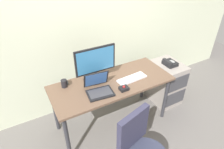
{
  "coord_description": "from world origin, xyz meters",
  "views": [
    {
      "loc": [
        -1.0,
        -1.81,
        2.24
      ],
      "look_at": [
        0.0,
        0.0,
        0.87
      ],
      "focal_mm": 31.23,
      "sensor_mm": 36.0,
      "label": 1
    }
  ],
  "objects_px": {
    "trackball_mouse": "(124,88)",
    "coffee_mug": "(64,83)",
    "keyboard": "(132,78)",
    "monitor_main": "(96,62)",
    "desk_phone": "(170,63)",
    "laptop": "(99,88)",
    "file_cabinet": "(166,83)"
  },
  "relations": [
    {
      "from": "monitor_main",
      "to": "desk_phone",
      "type": "bearing_deg",
      "value": -4.85
    },
    {
      "from": "desk_phone",
      "to": "trackball_mouse",
      "type": "height_order",
      "value": "trackball_mouse"
    },
    {
      "from": "trackball_mouse",
      "to": "coffee_mug",
      "type": "relative_size",
      "value": 1.1
    },
    {
      "from": "desk_phone",
      "to": "monitor_main",
      "type": "bearing_deg",
      "value": 175.15
    },
    {
      "from": "laptop",
      "to": "trackball_mouse",
      "type": "height_order",
      "value": "laptop"
    },
    {
      "from": "laptop",
      "to": "coffee_mug",
      "type": "relative_size",
      "value": 3.41
    },
    {
      "from": "laptop",
      "to": "desk_phone",
      "type": "bearing_deg",
      "value": 5.37
    },
    {
      "from": "keyboard",
      "to": "laptop",
      "type": "bearing_deg",
      "value": -177.62
    },
    {
      "from": "file_cabinet",
      "to": "monitor_main",
      "type": "relative_size",
      "value": 1.3
    },
    {
      "from": "coffee_mug",
      "to": "monitor_main",
      "type": "bearing_deg",
      "value": -10.49
    },
    {
      "from": "trackball_mouse",
      "to": "keyboard",
      "type": "bearing_deg",
      "value": 33.34
    },
    {
      "from": "keyboard",
      "to": "trackball_mouse",
      "type": "distance_m",
      "value": 0.26
    },
    {
      "from": "monitor_main",
      "to": "trackball_mouse",
      "type": "relative_size",
      "value": 4.86
    },
    {
      "from": "desk_phone",
      "to": "keyboard",
      "type": "xyz_separation_m",
      "value": [
        -0.76,
        -0.1,
        0.03
      ]
    },
    {
      "from": "monitor_main",
      "to": "coffee_mug",
      "type": "height_order",
      "value": "monitor_main"
    },
    {
      "from": "file_cabinet",
      "to": "laptop",
      "type": "distance_m",
      "value": 1.36
    },
    {
      "from": "laptop",
      "to": "keyboard",
      "type": "bearing_deg",
      "value": 2.38
    },
    {
      "from": "trackball_mouse",
      "to": "desk_phone",
      "type": "bearing_deg",
      "value": 13.75
    },
    {
      "from": "file_cabinet",
      "to": "trackball_mouse",
      "type": "distance_m",
      "value": 1.1
    },
    {
      "from": "file_cabinet",
      "to": "coffee_mug",
      "type": "distance_m",
      "value": 1.68
    },
    {
      "from": "trackball_mouse",
      "to": "coffee_mug",
      "type": "xyz_separation_m",
      "value": [
        -0.62,
        0.42,
        0.03
      ]
    },
    {
      "from": "file_cabinet",
      "to": "desk_phone",
      "type": "xyz_separation_m",
      "value": [
        -0.01,
        -0.02,
        0.38
      ]
    },
    {
      "from": "coffee_mug",
      "to": "keyboard",
      "type": "bearing_deg",
      "value": -18.2
    },
    {
      "from": "monitor_main",
      "to": "laptop",
      "type": "height_order",
      "value": "monitor_main"
    },
    {
      "from": "file_cabinet",
      "to": "keyboard",
      "type": "height_order",
      "value": "keyboard"
    },
    {
      "from": "keyboard",
      "to": "coffee_mug",
      "type": "relative_size",
      "value": 4.16
    },
    {
      "from": "monitor_main",
      "to": "keyboard",
      "type": "height_order",
      "value": "monitor_main"
    },
    {
      "from": "laptop",
      "to": "coffee_mug",
      "type": "distance_m",
      "value": 0.45
    },
    {
      "from": "laptop",
      "to": "coffee_mug",
      "type": "xyz_separation_m",
      "value": [
        -0.34,
        0.3,
        -0.0
      ]
    },
    {
      "from": "keyboard",
      "to": "coffee_mug",
      "type": "distance_m",
      "value": 0.88
    },
    {
      "from": "desk_phone",
      "to": "trackball_mouse",
      "type": "relative_size",
      "value": 1.82
    },
    {
      "from": "file_cabinet",
      "to": "trackball_mouse",
      "type": "relative_size",
      "value": 6.34
    }
  ]
}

